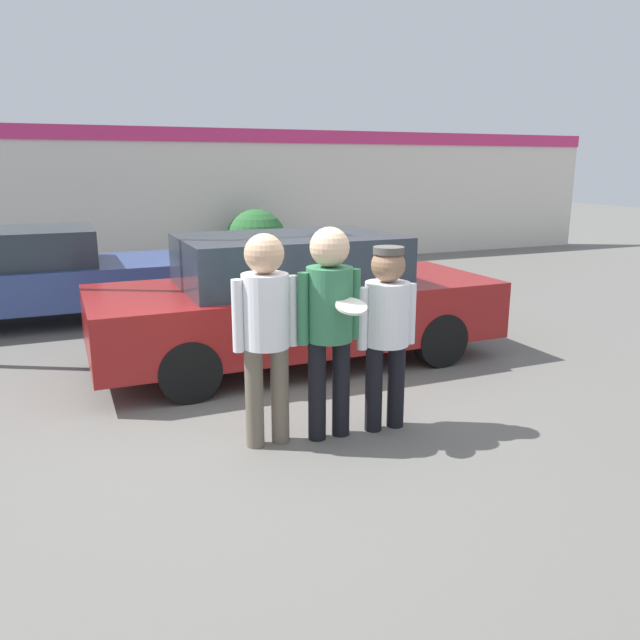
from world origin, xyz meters
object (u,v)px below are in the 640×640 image
(shrub, at_px, (256,240))
(person_middle_with_frisbee, at_px, (330,313))
(person_right, at_px, (387,322))
(parked_car_far, at_px, (12,276))
(parked_car_near, at_px, (295,299))
(person_left, at_px, (266,321))

(shrub, bearing_deg, person_middle_with_frisbee, -103.32)
(person_right, bearing_deg, person_middle_with_frisbee, 177.93)
(person_right, xyz_separation_m, parked_car_far, (-3.18, 5.45, -0.27))
(person_middle_with_frisbee, bearing_deg, person_right, -2.07)
(shrub, bearing_deg, parked_car_far, -145.17)
(parked_car_near, distance_m, parked_car_far, 4.56)
(shrub, bearing_deg, person_left, -106.68)
(parked_car_near, xyz_separation_m, parked_car_far, (-3.15, 3.31, -0.04))
(person_left, height_order, parked_car_near, person_left)
(person_middle_with_frisbee, xyz_separation_m, parked_car_near, (0.49, 2.12, -0.34))
(person_right, relative_size, parked_car_far, 0.34)
(person_left, height_order, parked_car_far, person_left)
(person_right, bearing_deg, parked_car_far, 120.25)
(person_middle_with_frisbee, distance_m, shrub, 8.96)
(person_left, bearing_deg, person_middle_with_frisbee, -7.90)
(person_middle_with_frisbee, relative_size, parked_car_near, 0.38)
(person_left, relative_size, shrub, 1.32)
(parked_car_near, bearing_deg, person_middle_with_frisbee, -103.06)
(parked_car_far, bearing_deg, person_left, -68.33)
(parked_car_near, bearing_deg, person_left, -116.40)
(parked_car_far, bearing_deg, parked_car_near, -46.42)
(parked_car_far, relative_size, shrub, 3.58)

